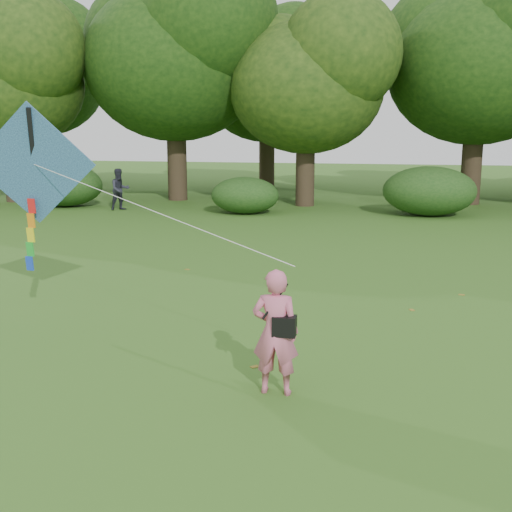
# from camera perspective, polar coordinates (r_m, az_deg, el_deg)

# --- Properties ---
(ground) EXTENTS (100.00, 100.00, 0.00)m
(ground) POSITION_cam_1_polar(r_m,az_deg,el_deg) (8.13, 1.47, -13.45)
(ground) COLOR #265114
(ground) RESTS_ON ground
(man_kite_flyer) EXTENTS (0.61, 0.40, 1.66)m
(man_kite_flyer) POSITION_cam_1_polar(r_m,az_deg,el_deg) (8.29, 1.74, -6.77)
(man_kite_flyer) COLOR #D36382
(man_kite_flyer) RESTS_ON ground
(bystander_left) EXTENTS (1.03, 1.02, 1.68)m
(bystander_left) POSITION_cam_1_polar(r_m,az_deg,el_deg) (26.64, -12.01, 5.81)
(bystander_left) COLOR #252632
(bystander_left) RESTS_ON ground
(crossbody_bag) EXTENTS (0.43, 0.20, 0.68)m
(crossbody_bag) POSITION_cam_1_polar(r_m,az_deg,el_deg) (8.21, 2.52, -6.16)
(crossbody_bag) COLOR black
(crossbody_bag) RESTS_ON ground
(flying_kite) EXTENTS (5.97, 2.83, 2.96)m
(flying_kite) POSITION_cam_1_polar(r_m,az_deg,el_deg) (11.82, -19.13, 7.46)
(flying_kite) COLOR #2831AD
(flying_kite) RESTS_ON ground
(tree_line) EXTENTS (54.70, 15.30, 9.48)m
(tree_line) POSITION_cam_1_polar(r_m,az_deg,el_deg) (30.21, 12.39, 15.52)
(tree_line) COLOR #3A2D1E
(tree_line) RESTS_ON ground
(shrub_band) EXTENTS (39.15, 3.22, 1.88)m
(shrub_band) POSITION_cam_1_polar(r_m,az_deg,el_deg) (25.07, 6.64, 5.67)
(shrub_band) COLOR #264919
(shrub_band) RESTS_ON ground
(fallen_leaves) EXTENTS (10.27, 13.40, 0.01)m
(fallen_leaves) POSITION_cam_1_polar(r_m,az_deg,el_deg) (11.69, 9.46, -5.62)
(fallen_leaves) COLOR olive
(fallen_leaves) RESTS_ON ground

